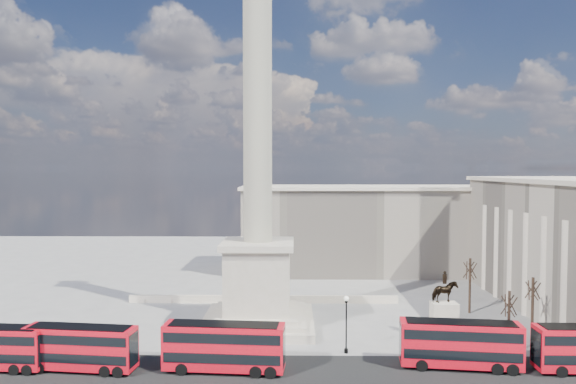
# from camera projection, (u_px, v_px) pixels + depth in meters

# --- Properties ---
(ground) EXTENTS (180.00, 180.00, 0.00)m
(ground) POSITION_uv_depth(u_px,v_px,m) (255.00, 338.00, 60.27)
(ground) COLOR #989590
(ground) RESTS_ON ground
(asphalt_road) EXTENTS (120.00, 9.00, 0.01)m
(asphalt_road) POSITION_uv_depth(u_px,v_px,m) (298.00, 372.00, 50.22)
(asphalt_road) COLOR black
(asphalt_road) RESTS_ON ground
(nelsons_column) EXTENTS (14.00, 14.00, 49.85)m
(nelsons_column) POSITION_uv_depth(u_px,v_px,m) (258.00, 224.00, 64.67)
(nelsons_column) COLOR beige
(nelsons_column) RESTS_ON ground
(balustrade_wall) EXTENTS (40.00, 0.60, 1.10)m
(balustrade_wall) POSITION_uv_depth(u_px,v_px,m) (263.00, 299.00, 76.23)
(balustrade_wall) COLOR beige
(balustrade_wall) RESTS_ON ground
(building_northeast) EXTENTS (51.00, 17.00, 16.60)m
(building_northeast) POSITION_uv_depth(u_px,v_px,m) (373.00, 228.00, 99.60)
(building_northeast) COLOR #BBAE99
(building_northeast) RESTS_ON ground
(red_bus_a) EXTENTS (11.19, 3.67, 4.45)m
(red_bus_a) POSITION_uv_depth(u_px,v_px,m) (81.00, 348.00, 50.52)
(red_bus_a) COLOR red
(red_bus_a) RESTS_ON ground
(red_bus_b) EXTENTS (12.01, 3.60, 4.80)m
(red_bus_b) POSITION_uv_depth(u_px,v_px,m) (225.00, 347.00, 50.26)
(red_bus_b) COLOR red
(red_bus_b) RESTS_ON ground
(red_bus_c) EXTENTS (11.92, 4.00, 4.74)m
(red_bus_c) POSITION_uv_depth(u_px,v_px,m) (461.00, 344.00, 51.10)
(red_bus_c) COLOR red
(red_bus_c) RESTS_ON ground
(victorian_lamp) EXTENTS (0.54, 0.54, 6.25)m
(victorian_lamp) POSITION_uv_depth(u_px,v_px,m) (346.00, 320.00, 55.32)
(victorian_lamp) COLOR black
(victorian_lamp) RESTS_ON ground
(equestrian_statue) EXTENTS (3.75, 2.82, 7.88)m
(equestrian_statue) POSITION_uv_depth(u_px,v_px,m) (444.00, 314.00, 60.68)
(equestrian_statue) COLOR beige
(equestrian_statue) RESTS_ON ground
(bare_tree_near) EXTENTS (1.70, 1.70, 7.43)m
(bare_tree_near) POSITION_uv_depth(u_px,v_px,m) (509.00, 303.00, 54.04)
(bare_tree_near) COLOR #332319
(bare_tree_near) RESTS_ON ground
(bare_tree_mid) EXTENTS (1.95, 1.95, 7.40)m
(bare_tree_mid) POSITION_uv_depth(u_px,v_px,m) (533.00, 288.00, 60.91)
(bare_tree_mid) COLOR #332319
(bare_tree_mid) RESTS_ON ground
(bare_tree_far) EXTENTS (1.96, 1.96, 7.99)m
(bare_tree_far) POSITION_uv_depth(u_px,v_px,m) (470.00, 268.00, 70.62)
(bare_tree_far) COLOR #332319
(bare_tree_far) RESTS_ON ground
(pedestrian_walking) EXTENTS (0.61, 0.43, 1.58)m
(pedestrian_walking) POSITION_uv_depth(u_px,v_px,m) (413.00, 352.00, 53.53)
(pedestrian_walking) COLOR #2A2426
(pedestrian_walking) RESTS_ON ground
(pedestrian_standing) EXTENTS (1.01, 0.83, 1.93)m
(pedestrian_standing) POSITION_uv_depth(u_px,v_px,m) (512.00, 351.00, 53.40)
(pedestrian_standing) COLOR #2A2426
(pedestrian_standing) RESTS_ON ground
(pedestrian_crossing) EXTENTS (1.04, 1.02, 1.76)m
(pedestrian_crossing) POSITION_uv_depth(u_px,v_px,m) (451.00, 351.00, 53.51)
(pedestrian_crossing) COLOR #2A2426
(pedestrian_crossing) RESTS_ON ground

